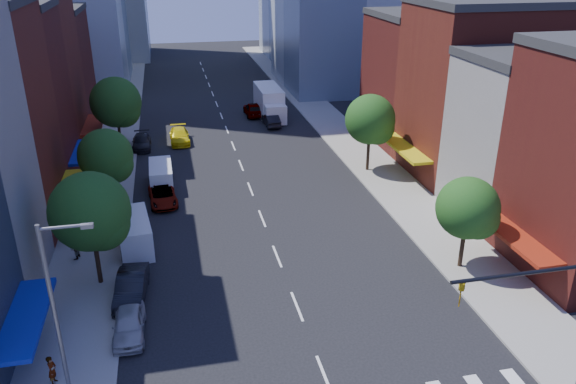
# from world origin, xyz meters

# --- Properties ---
(ground) EXTENTS (220.00, 220.00, 0.00)m
(ground) POSITION_xyz_m (0.00, 0.00, 0.00)
(ground) COLOR black
(ground) RESTS_ON ground
(sidewalk_left) EXTENTS (5.00, 120.00, 0.15)m
(sidewalk_left) POSITION_xyz_m (-12.50, 40.00, 0.07)
(sidewalk_left) COLOR gray
(sidewalk_left) RESTS_ON ground
(sidewalk_right) EXTENTS (5.00, 120.00, 0.15)m
(sidewalk_right) POSITION_xyz_m (12.50, 40.00, 0.07)
(sidewalk_right) COLOR gray
(sidewalk_right) RESTS_ON ground
(bldg_left_4) EXTENTS (12.00, 9.00, 17.00)m
(bldg_left_4) POSITION_xyz_m (-21.00, 37.50, 8.50)
(bldg_left_4) COLOR maroon
(bldg_left_4) RESTS_ON ground
(bldg_left_5) EXTENTS (12.00, 10.00, 13.00)m
(bldg_left_5) POSITION_xyz_m (-21.00, 47.00, 6.50)
(bldg_left_5) COLOR #571A15
(bldg_left_5) RESTS_ON ground
(bldg_right_1) EXTENTS (12.00, 8.00, 12.00)m
(bldg_right_1) POSITION_xyz_m (21.00, 15.00, 6.00)
(bldg_right_1) COLOR #B9B3AA
(bldg_right_1) RESTS_ON ground
(bldg_right_2) EXTENTS (12.00, 10.00, 15.00)m
(bldg_right_2) POSITION_xyz_m (21.00, 24.00, 7.50)
(bldg_right_2) COLOR maroon
(bldg_right_2) RESTS_ON ground
(bldg_right_3) EXTENTS (12.00, 10.00, 13.00)m
(bldg_right_3) POSITION_xyz_m (21.00, 34.00, 6.50)
(bldg_right_3) COLOR #571A15
(bldg_right_3) RESTS_ON ground
(streetlight) EXTENTS (2.25, 0.25, 9.00)m
(streetlight) POSITION_xyz_m (-11.81, 1.00, 5.28)
(streetlight) COLOR slate
(streetlight) RESTS_ON sidewalk_left
(tree_left_near) EXTENTS (4.80, 4.80, 7.30)m
(tree_left_near) POSITION_xyz_m (-11.35, 10.92, 4.87)
(tree_left_near) COLOR black
(tree_left_near) RESTS_ON sidewalk_left
(tree_left_mid) EXTENTS (4.20, 4.20, 6.65)m
(tree_left_mid) POSITION_xyz_m (-11.35, 21.92, 4.53)
(tree_left_mid) COLOR black
(tree_left_mid) RESTS_ON sidewalk_left
(tree_left_far) EXTENTS (5.00, 5.00, 7.75)m
(tree_left_far) POSITION_xyz_m (-11.35, 35.92, 5.20)
(tree_left_far) COLOR black
(tree_left_far) RESTS_ON sidewalk_left
(tree_right_near) EXTENTS (4.00, 4.00, 6.20)m
(tree_right_near) POSITION_xyz_m (11.65, 7.92, 4.19)
(tree_right_near) COLOR black
(tree_right_near) RESTS_ON sidewalk_right
(tree_right_far) EXTENTS (4.60, 4.60, 7.20)m
(tree_right_far) POSITION_xyz_m (11.65, 25.92, 4.86)
(tree_right_far) COLOR black
(tree_right_far) RESTS_ON sidewalk_right
(parked_car_front) EXTENTS (1.74, 4.18, 1.41)m
(parked_car_front) POSITION_xyz_m (-9.50, 5.40, 0.71)
(parked_car_front) COLOR #9D9EA2
(parked_car_front) RESTS_ON ground
(parked_car_second) EXTENTS (2.08, 4.86, 1.56)m
(parked_car_second) POSITION_xyz_m (-9.50, 8.96, 0.78)
(parked_car_second) COLOR black
(parked_car_second) RESTS_ON ground
(parked_car_third) EXTENTS (2.50, 4.80, 1.29)m
(parked_car_third) POSITION_xyz_m (-7.50, 22.58, 0.64)
(parked_car_third) COLOR #999999
(parked_car_third) RESTS_ON ground
(parked_car_rear) EXTENTS (1.91, 4.67, 1.35)m
(parked_car_rear) POSITION_xyz_m (-9.50, 37.39, 0.68)
(parked_car_rear) COLOR black
(parked_car_rear) RESTS_ON ground
(cargo_van_near) EXTENTS (2.71, 5.49, 2.25)m
(cargo_van_near) POSITION_xyz_m (-9.48, 15.30, 1.11)
(cargo_van_near) COLOR silver
(cargo_van_near) RESTS_ON ground
(cargo_van_far) EXTENTS (2.04, 4.84, 2.05)m
(cargo_van_far) POSITION_xyz_m (-7.57, 26.15, 1.01)
(cargo_van_far) COLOR white
(cargo_van_far) RESTS_ON ground
(taxi) EXTENTS (2.13, 5.05, 1.46)m
(taxi) POSITION_xyz_m (-5.52, 38.42, 0.73)
(taxi) COLOR yellow
(taxi) RESTS_ON ground
(traffic_car_oncoming) EXTENTS (1.64, 4.39, 1.43)m
(traffic_car_oncoming) POSITION_xyz_m (5.33, 42.38, 0.72)
(traffic_car_oncoming) COLOR black
(traffic_car_oncoming) RESTS_ON ground
(traffic_car_far) EXTENTS (2.02, 4.88, 1.65)m
(traffic_car_far) POSITION_xyz_m (3.93, 47.33, 0.83)
(traffic_car_far) COLOR #999999
(traffic_car_far) RESTS_ON ground
(box_truck) EXTENTS (2.83, 8.97, 3.61)m
(box_truck) POSITION_xyz_m (5.94, 46.59, 1.71)
(box_truck) COLOR white
(box_truck) RESTS_ON ground
(pedestrian_near) EXTENTS (0.45, 0.62, 1.56)m
(pedestrian_near) POSITION_xyz_m (-12.90, 2.15, 0.93)
(pedestrian_near) COLOR #999999
(pedestrian_near) RESTS_ON sidewalk_left
(pedestrian_far) EXTENTS (0.83, 0.95, 1.65)m
(pedestrian_far) POSITION_xyz_m (-13.41, 14.34, 0.97)
(pedestrian_far) COLOR #999999
(pedestrian_far) RESTS_ON sidewalk_left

